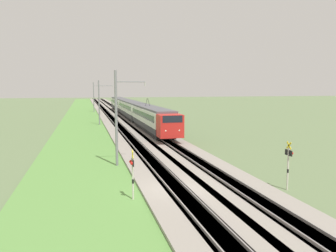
{
  "coord_description": "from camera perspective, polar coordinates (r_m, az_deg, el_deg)",
  "views": [
    {
      "loc": [
        -18.92,
        5.42,
        6.53
      ],
      "look_at": [
        17.14,
        -3.84,
        2.15
      ],
      "focal_mm": 35.0,
      "sensor_mm": 36.0,
      "label": 1
    }
  ],
  "objects": [
    {
      "name": "crossing_signal_near",
      "position": [
        18.94,
        -6.21,
        -7.72
      ],
      "size": [
        0.7,
        0.23,
        3.01
      ],
      "rotation": [
        0.0,
        0.0,
        1.57
      ],
      "color": "beige",
      "rests_on": "ground"
    },
    {
      "name": "grass_verge",
      "position": [
        69.23,
        -14.2,
        1.15
      ],
      "size": [
        240.0,
        9.12,
        0.12
      ],
      "color": "#5B8E42",
      "rests_on": "ground"
    },
    {
      "name": "catenary_mast_mid",
      "position": [
        57.43,
        -11.85,
        4.06
      ],
      "size": [
        0.22,
        2.56,
        7.74
      ],
      "color": "slate",
      "rests_on": "ground"
    },
    {
      "name": "catenary_mast_far",
      "position": [
        87.99,
        -12.77,
        4.96
      ],
      "size": [
        0.22,
        2.56,
        7.89
      ],
      "color": "slate",
      "rests_on": "ground"
    },
    {
      "name": "crossing_signal_far",
      "position": [
        22.26,
        20.24,
        -5.7
      ],
      "size": [
        0.7,
        0.23,
        3.14
      ],
      "rotation": [
        0.0,
        0.0,
        -1.57
      ],
      "color": "beige",
      "rests_on": "ground"
    },
    {
      "name": "track_adjacent",
      "position": [
        69.83,
        -6.72,
        1.44
      ],
      "size": [
        240.0,
        1.57,
        0.45
      ],
      "color": "#4C4238",
      "rests_on": "ground"
    },
    {
      "name": "passenger_train",
      "position": [
        67.2,
        -6.46,
        3.04
      ],
      "size": [
        64.2,
        2.83,
        4.88
      ],
      "rotation": [
        0.0,
        0.0,
        3.14
      ],
      "color": "red",
      "rests_on": "ground"
    },
    {
      "name": "catenary_mast_near",
      "position": [
        26.94,
        -8.87,
        1.44
      ],
      "size": [
        0.22,
        2.56,
        7.9
      ],
      "color": "slate",
      "rests_on": "ground"
    },
    {
      "name": "ballast_adjacent",
      "position": [
        69.84,
        -6.72,
        1.43
      ],
      "size": [
        240.0,
        4.4,
        0.3
      ],
      "color": "gray",
      "rests_on": "ground"
    },
    {
      "name": "track_main",
      "position": [
        69.43,
        -9.87,
        1.35
      ],
      "size": [
        240.0,
        1.57,
        0.45
      ],
      "color": "#4C4238",
      "rests_on": "ground"
    },
    {
      "name": "ground_plane",
      "position": [
        20.74,
        1.53,
        -11.64
      ],
      "size": [
        400.0,
        400.0,
        0.0
      ],
      "primitive_type": "plane",
      "color": "#60754C"
    },
    {
      "name": "ballast_main",
      "position": [
        69.43,
        -9.87,
        1.35
      ],
      "size": [
        240.0,
        4.4,
        0.3
      ],
      "color": "gray",
      "rests_on": "ground"
    }
  ]
}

